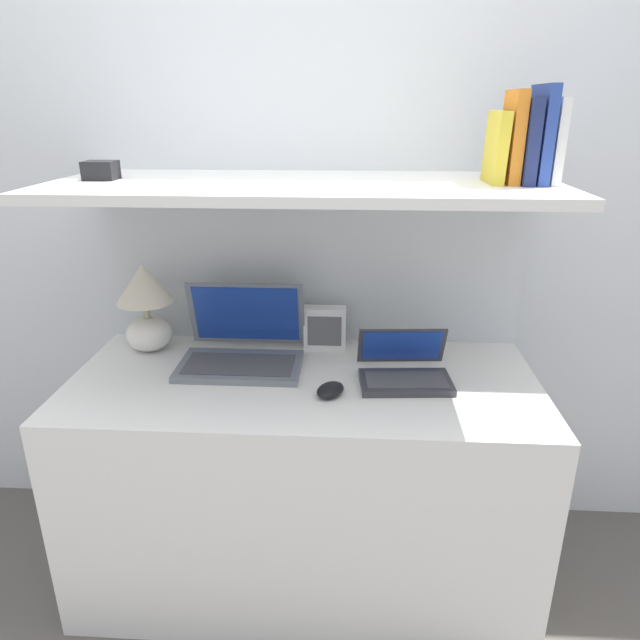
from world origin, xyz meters
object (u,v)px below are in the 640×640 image
book_blue (540,135)px  book_yellow (496,147)px  computer_mouse (330,390)px  book_orange (513,137)px  router_box (325,328)px  book_navy (525,142)px  laptop_small (404,371)px  table_lamp (146,303)px  book_white (553,141)px  laptop_large (242,348)px  shelf_gadget (101,170)px

book_blue → book_yellow: 0.11m
computer_mouse → book_yellow: 0.79m
book_orange → book_yellow: 0.05m
router_box → book_navy: book_navy is taller
computer_mouse → book_blue: (0.54, 0.17, 0.68)m
laptop_small → router_box: same height
table_lamp → book_orange: (1.08, -0.12, 0.52)m
computer_mouse → book_white: book_white is taller
computer_mouse → router_box: 0.34m
computer_mouse → book_navy: size_ratio=0.55×
router_box → book_navy: size_ratio=0.68×
laptop_large → shelf_gadget: 0.66m
table_lamp → laptop_large: 0.36m
laptop_large → computer_mouse: (0.29, -0.20, -0.04)m
computer_mouse → book_blue: size_ratio=0.47×
table_lamp → shelf_gadget: 0.45m
laptop_small → shelf_gadget: (-0.87, 0.06, 0.56)m
router_box → book_yellow: book_yellow is taller
computer_mouse → book_navy: bearing=18.4°
book_navy → book_blue: bearing=0.0°
book_yellow → shelf_gadget: 1.09m
book_blue → book_orange: (-0.07, 0.00, -0.01)m
book_navy → book_orange: (-0.03, 0.00, 0.01)m
laptop_small → computer_mouse: (-0.21, -0.10, -0.02)m
laptop_large → computer_mouse: 0.35m
book_white → computer_mouse: bearing=-163.8°
book_navy → book_yellow: (-0.07, -0.00, -0.01)m
shelf_gadget → book_yellow: bearing=-0.0°
book_blue → shelf_gadget: bearing=180.0°
book_white → book_blue: size_ratio=0.87×
computer_mouse → book_orange: size_ratio=0.50×
table_lamp → book_white: (1.19, -0.12, 0.51)m
book_yellow → book_navy: bearing=0.0°
computer_mouse → router_box: router_box is taller
book_blue → book_orange: 0.07m
book_white → laptop_large: bearing=177.8°
computer_mouse → laptop_small: bearing=25.6°
laptop_small → router_box: size_ratio=1.92×
router_box → computer_mouse: bearing=-84.3°
book_yellow → book_blue: bearing=0.0°
router_box → book_blue: bearing=-15.9°
book_white → book_navy: (-0.07, 0.00, -0.00)m
book_white → book_yellow: 0.15m
book_yellow → laptop_large: bearing=177.4°
book_white → book_blue: book_blue is taller
book_blue → book_yellow: size_ratio=1.34×
book_white → book_yellow: size_ratio=1.17×
laptop_small → book_orange: (0.25, 0.06, 0.66)m
laptop_large → table_lamp: bearing=165.3°
laptop_small → book_white: size_ratio=1.29×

